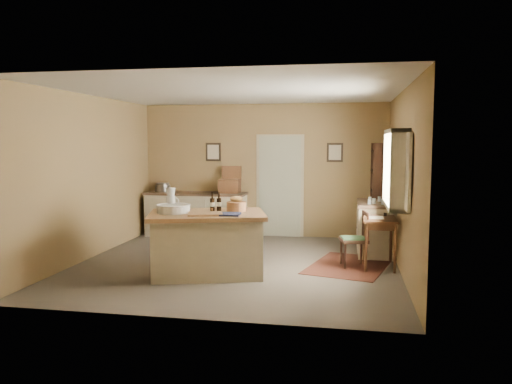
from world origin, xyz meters
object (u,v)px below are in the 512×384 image
work_island (207,242)px  right_cabinet (376,228)px  writing_desk (379,224)px  shelving_unit (382,194)px  sideboard (197,213)px  desk_chair (354,240)px

work_island → right_cabinet: 3.10m
work_island → writing_desk: work_island is taller
writing_desk → right_cabinet: 0.94m
writing_desk → shelving_unit: bearing=85.1°
shelving_unit → sideboard: bearing=176.9°
right_cabinet → shelving_unit: shelving_unit is taller
sideboard → writing_desk: 4.05m
writing_desk → desk_chair: desk_chair is taller
work_island → sideboard: work_island is taller
writing_desk → right_cabinet: bearing=90.0°
shelving_unit → work_island: bearing=-134.7°
writing_desk → shelving_unit: shelving_unit is taller
shelving_unit → desk_chair: bearing=-106.2°
right_cabinet → shelving_unit: 0.99m
work_island → right_cabinet: work_island is taller
right_cabinet → shelving_unit: (0.15, 0.84, 0.50)m
sideboard → writing_desk: bearing=-29.0°
work_island → sideboard: (-1.04, 2.88, -0.00)m
desk_chair → shelving_unit: 2.00m
desk_chair → right_cabinet: (0.39, 1.01, 0.03)m
writing_desk → right_cabinet: right_cabinet is taller
work_island → desk_chair: 2.27m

